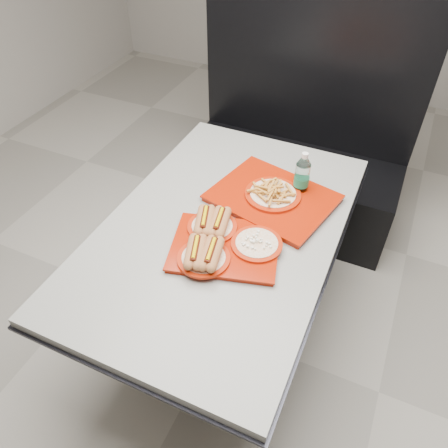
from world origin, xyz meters
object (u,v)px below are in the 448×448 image
at_px(tray_near, 221,242).
at_px(water_bottle, 302,177).
at_px(diner_table, 222,254).
at_px(booth_bench, 295,158).
at_px(tray_far, 273,196).

height_order(tray_near, water_bottle, water_bottle).
height_order(diner_table, booth_bench, booth_bench).
distance_m(diner_table, water_bottle, 0.47).
xyz_separation_m(diner_table, water_bottle, (0.22, 0.33, 0.26)).
bearing_deg(diner_table, tray_near, -67.19).
bearing_deg(tray_far, tray_near, -103.29).
distance_m(diner_table, booth_bench, 1.11).
height_order(tray_far, water_bottle, water_bottle).
relative_size(diner_table, tray_near, 3.03).
bearing_deg(tray_near, diner_table, 112.81).
height_order(diner_table, water_bottle, water_bottle).
xyz_separation_m(tray_near, water_bottle, (0.17, 0.45, 0.06)).
distance_m(diner_table, tray_near, 0.23).
xyz_separation_m(booth_bench, tray_far, (0.13, -0.86, 0.38)).
bearing_deg(booth_bench, water_bottle, -73.73).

